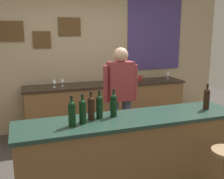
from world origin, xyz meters
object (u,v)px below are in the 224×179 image
Objects in this scene: bartender at (121,95)px; wine_bottle_a at (72,113)px; wine_bottle_b at (83,111)px; wine_bottle_c at (91,107)px; wine_glass_c at (127,76)px; wine_glass_a at (54,81)px; wine_bottle_e at (114,104)px; wine_glass_b at (62,80)px; wine_glass_d at (168,73)px; wine_bottle_d at (99,106)px; wine_bottle_f at (207,98)px; coffee_mug at (140,78)px.

bartender is 5.29× the size of wine_bottle_a.
wine_bottle_b is 0.14m from wine_bottle_c.
bartender is 1.26m from wine_glass_c.
wine_bottle_c is at bearing -122.01° from wine_glass_c.
wine_bottle_b is at bearing -89.55° from wine_glass_a.
wine_glass_b is at bearing 97.08° from wine_bottle_e.
bartender is 5.29× the size of wine_bottle_e.
wine_glass_b and wine_glass_d have the same top height.
wine_bottle_d is 1.92m from wine_glass_a.
wine_bottle_d reaches higher than wine_glass_b.
wine_bottle_a and wine_bottle_c have the same top height.
bartender reaches higher than wine_glass_b.
wine_bottle_c reaches higher than wine_glass_c.
wine_bottle_f is 1.97× the size of wine_glass_a.
wine_bottle_e is 1.97× the size of wine_glass_b.
coffee_mug is at bearing 8.50° from wine_glass_c.
wine_bottle_b is 2.49m from wine_glass_c.
wine_glass_d is (2.30, 0.12, 0.00)m from wine_glass_a.
wine_bottle_e is at bearing -116.11° from bartender.
wine_glass_c is at bearing 94.42° from wine_bottle_f.
wine_glass_d reaches higher than coffee_mug.
wine_glass_c is (-0.16, 2.08, -0.05)m from wine_bottle_f.
wine_bottle_a is 0.12m from wine_bottle_b.
wine_bottle_f is 2.13m from coffee_mug.
bartender is 10.45× the size of wine_glass_c.
wine_bottle_a is 1.97× the size of wine_glass_d.
wine_glass_b is at bearing 120.80° from bartender.
wine_glass_d is (2.40, 2.17, -0.05)m from wine_bottle_a.
bartender reaches higher than wine_bottle_d.
wine_bottle_b is 3.12m from wine_glass_d.
wine_bottle_b is 1.97× the size of wine_glass_a.
wine_bottle_b is (-0.79, -0.96, 0.12)m from bartender.
wine_glass_b is (-0.24, 1.95, -0.05)m from wine_bottle_e.
coffee_mug is (-0.62, -0.00, -0.06)m from wine_glass_d.
bartender is at bearing 63.89° from wine_bottle_e.
wine_glass_a and wine_glass_d have the same top height.
wine_bottle_d is at bearing -87.71° from wine_glass_b.
wine_bottle_d is (-0.58, -0.86, 0.12)m from bartender.
wine_bottle_e is 1.97× the size of wine_glass_a.
wine_glass_a and wine_glass_c have the same top height.
bartender is 5.29× the size of wine_bottle_b.
coffee_mug is (0.14, 2.12, -0.11)m from wine_bottle_f.
wine_bottle_b is 1.97× the size of wine_glass_c.
wine_glass_d is 1.24× the size of coffee_mug.
wine_bottle_e is 1.15m from wine_bottle_f.
wine_glass_d is (2.28, 2.13, -0.05)m from wine_bottle_b.
wine_glass_c is at bearing -171.50° from coffee_mug.
wine_bottle_c is 1.00× the size of wine_bottle_d.
coffee_mug is (1.53, 0.06, -0.06)m from wine_glass_b.
wine_bottle_f reaches higher than wine_glass_b.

